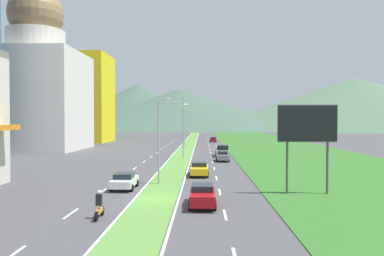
{
  "coord_description": "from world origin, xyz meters",
  "views": [
    {
      "loc": [
        3.64,
        -29.0,
        6.2
      ],
      "look_at": [
        1.32,
        52.07,
        4.5
      ],
      "focal_mm": 35.33,
      "sensor_mm": 36.0,
      "label": 1
    }
  ],
  "objects_px": {
    "street_lamp_mid": "(181,123)",
    "motorcycle_rider": "(99,207)",
    "street_lamp_near": "(162,136)",
    "street_lamp_far": "(186,125)",
    "billboard_roadside": "(308,128)",
    "car_0": "(199,169)",
    "car_4": "(213,139)",
    "car_3": "(222,156)",
    "pickup_truck_0": "(222,151)",
    "car_1": "(202,195)",
    "car_2": "(124,181)"
  },
  "relations": [
    {
      "from": "billboard_roadside",
      "to": "car_0",
      "type": "bearing_deg",
      "value": 130.98
    },
    {
      "from": "car_4",
      "to": "street_lamp_near",
      "type": "bearing_deg",
      "value": -5.52
    },
    {
      "from": "motorcycle_rider",
      "to": "street_lamp_mid",
      "type": "bearing_deg",
      "value": -4.72
    },
    {
      "from": "car_0",
      "to": "motorcycle_rider",
      "type": "xyz_separation_m",
      "value": [
        -6.12,
        -18.59,
        -0.03
      ]
    },
    {
      "from": "street_lamp_near",
      "to": "car_3",
      "type": "height_order",
      "value": "street_lamp_near"
    },
    {
      "from": "car_0",
      "to": "car_2",
      "type": "distance_m",
      "value": 10.72
    },
    {
      "from": "car_1",
      "to": "motorcycle_rider",
      "type": "distance_m",
      "value": 7.49
    },
    {
      "from": "street_lamp_mid",
      "to": "car_3",
      "type": "bearing_deg",
      "value": -29.76
    },
    {
      "from": "car_0",
      "to": "motorcycle_rider",
      "type": "height_order",
      "value": "motorcycle_rider"
    },
    {
      "from": "street_lamp_mid",
      "to": "billboard_roadside",
      "type": "distance_m",
      "value": 31.41
    },
    {
      "from": "car_4",
      "to": "billboard_roadside",
      "type": "bearing_deg",
      "value": 4.41
    },
    {
      "from": "street_lamp_mid",
      "to": "pickup_truck_0",
      "type": "xyz_separation_m",
      "value": [
        6.77,
        3.96,
        -4.73
      ]
    },
    {
      "from": "car_0",
      "to": "car_4",
      "type": "relative_size",
      "value": 1.13
    },
    {
      "from": "street_lamp_far",
      "to": "car_2",
      "type": "xyz_separation_m",
      "value": [
        -3.24,
        -51.17,
        -4.3
      ]
    },
    {
      "from": "street_lamp_mid",
      "to": "car_3",
      "type": "distance_m",
      "value": 8.9
    },
    {
      "from": "street_lamp_near",
      "to": "car_4",
      "type": "relative_size",
      "value": 1.91
    },
    {
      "from": "street_lamp_far",
      "to": "billboard_roadside",
      "type": "height_order",
      "value": "street_lamp_far"
    },
    {
      "from": "car_1",
      "to": "car_3",
      "type": "distance_m",
      "value": 29.83
    },
    {
      "from": "car_2",
      "to": "motorcycle_rider",
      "type": "distance_m",
      "value": 10.2
    },
    {
      "from": "street_lamp_far",
      "to": "car_1",
      "type": "bearing_deg",
      "value": -86.24
    },
    {
      "from": "street_lamp_near",
      "to": "street_lamp_far",
      "type": "height_order",
      "value": "street_lamp_far"
    },
    {
      "from": "car_0",
      "to": "car_1",
      "type": "relative_size",
      "value": 1.05
    },
    {
      "from": "car_3",
      "to": "motorcycle_rider",
      "type": "xyz_separation_m",
      "value": [
        -9.48,
        -33.42,
        -0.01
      ]
    },
    {
      "from": "car_4",
      "to": "motorcycle_rider",
      "type": "height_order",
      "value": "motorcycle_rider"
    },
    {
      "from": "car_3",
      "to": "street_lamp_mid",
      "type": "bearing_deg",
      "value": -119.76
    },
    {
      "from": "street_lamp_near",
      "to": "car_1",
      "type": "relative_size",
      "value": 1.76
    },
    {
      "from": "billboard_roadside",
      "to": "car_4",
      "type": "bearing_deg",
      "value": 94.41
    },
    {
      "from": "car_1",
      "to": "billboard_roadside",
      "type": "bearing_deg",
      "value": 116.74
    },
    {
      "from": "car_0",
      "to": "car_4",
      "type": "xyz_separation_m",
      "value": [
        3.3,
        64.58,
        -0.04
      ]
    },
    {
      "from": "street_lamp_mid",
      "to": "motorcycle_rider",
      "type": "distance_m",
      "value": 37.54
    },
    {
      "from": "car_1",
      "to": "street_lamp_far",
      "type": "bearing_deg",
      "value": -176.24
    },
    {
      "from": "street_lamp_near",
      "to": "car_3",
      "type": "distance_m",
      "value": 22.12
    },
    {
      "from": "car_3",
      "to": "car_4",
      "type": "bearing_deg",
      "value": -179.94
    },
    {
      "from": "billboard_roadside",
      "to": "car_2",
      "type": "relative_size",
      "value": 1.77
    },
    {
      "from": "car_1",
      "to": "car_3",
      "type": "xyz_separation_m",
      "value": [
        2.99,
        29.68,
        -0.03
      ]
    },
    {
      "from": "car_1",
      "to": "car_4",
      "type": "relative_size",
      "value": 1.08
    },
    {
      "from": "car_0",
      "to": "car_3",
      "type": "height_order",
      "value": "car_0"
    },
    {
      "from": "car_0",
      "to": "motorcycle_rider",
      "type": "bearing_deg",
      "value": -18.23
    },
    {
      "from": "street_lamp_mid",
      "to": "car_0",
      "type": "relative_size",
      "value": 2.1
    },
    {
      "from": "street_lamp_mid",
      "to": "billboard_roadside",
      "type": "xyz_separation_m",
      "value": [
        12.15,
        -28.96,
        -0.13
      ]
    },
    {
      "from": "car_3",
      "to": "pickup_truck_0",
      "type": "height_order",
      "value": "pickup_truck_0"
    },
    {
      "from": "car_2",
      "to": "motorcycle_rider",
      "type": "relative_size",
      "value": 2.11
    },
    {
      "from": "billboard_roadside",
      "to": "car_4",
      "type": "height_order",
      "value": "billboard_roadside"
    },
    {
      "from": "street_lamp_near",
      "to": "car_4",
      "type": "height_order",
      "value": "street_lamp_near"
    },
    {
      "from": "street_lamp_mid",
      "to": "car_3",
      "type": "xyz_separation_m",
      "value": [
        6.42,
        -3.67,
        -4.96
      ]
    },
    {
      "from": "street_lamp_far",
      "to": "pickup_truck_0",
      "type": "xyz_separation_m",
      "value": [
        7.12,
        -20.31,
        -4.06
      ]
    },
    {
      "from": "car_0",
      "to": "car_1",
      "type": "height_order",
      "value": "car_1"
    },
    {
      "from": "pickup_truck_0",
      "to": "car_0",
      "type": "bearing_deg",
      "value": -9.37
    },
    {
      "from": "car_1",
      "to": "pickup_truck_0",
      "type": "xyz_separation_m",
      "value": [
        3.34,
        37.31,
        0.2
      ]
    },
    {
      "from": "billboard_roadside",
      "to": "car_0",
      "type": "relative_size",
      "value": 1.56
    }
  ]
}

